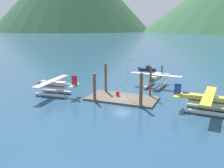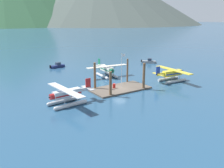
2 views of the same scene
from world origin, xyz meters
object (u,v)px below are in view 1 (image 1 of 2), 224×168
Objects in this scene: flagpole at (128,73)px; fuel_drum at (118,94)px; seaplane_yellow_stbd_aft at (206,102)px; boat_navy_open_north at (148,69)px; mooring_buoy at (206,107)px; seaplane_cream_bow_right at (156,79)px; seaplane_silver_port_aft at (53,87)px.

fuel_drum is (-1.89, 0.06, -3.79)m from flagpole.
seaplane_yellow_stbd_aft is 33.05m from boat_navy_open_north.
fuel_drum is at bearing 178.29° from flagpole.
mooring_buoy is at bearing -59.94° from boat_navy_open_north.
flagpole reaches higher than seaplane_cream_bow_right.
flagpole is 4.23m from fuel_drum.
seaplane_cream_bow_right is at bearing 129.76° from seaplane_yellow_stbd_aft.
fuel_drum is at bearing 178.42° from mooring_buoy.
fuel_drum is 27.02m from boat_navy_open_north.
mooring_buoy is at bearing -1.58° from fuel_drum.
seaplane_cream_bow_right is 18.12m from boat_navy_open_north.
seaplane_yellow_stbd_aft reaches higher than boat_navy_open_north.
flagpole reaches higher than mooring_buoy.
seaplane_silver_port_aft is at bearing -178.15° from seaplane_yellow_stbd_aft.
mooring_buoy is (12.60, -0.34, -4.16)m from flagpole.
seaplane_silver_port_aft is at bearing -168.01° from flagpole.
fuel_drum is 0.18× the size of boat_navy_open_north.
boat_navy_open_north is at bearing 96.85° from flagpole.
seaplane_yellow_stbd_aft is at bearing 1.85° from seaplane_silver_port_aft.
flagpole is 0.66× the size of seaplane_cream_bow_right.
flagpole is at bearing -104.86° from seaplane_cream_bow_right.
fuel_drum is at bearing 172.02° from seaplane_yellow_stbd_aft.
seaplane_cream_bow_right is at bearing 134.08° from mooring_buoy.
mooring_buoy is at bearing -1.56° from flagpole.
seaplane_cream_bow_right is (2.64, 9.94, -2.95)m from flagpole.
seaplane_yellow_stbd_aft is at bearing -91.82° from mooring_buoy.
seaplane_yellow_stbd_aft is at bearing -61.43° from boat_navy_open_north.
boat_navy_open_north is at bearing 109.00° from seaplane_cream_bow_right.
fuel_drum is 0.08× the size of seaplane_silver_port_aft.
seaplane_silver_port_aft is 31.48m from boat_navy_open_north.
boat_navy_open_north is at bearing 120.06° from mooring_buoy.
seaplane_yellow_stbd_aft is at bearing -7.98° from fuel_drum.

